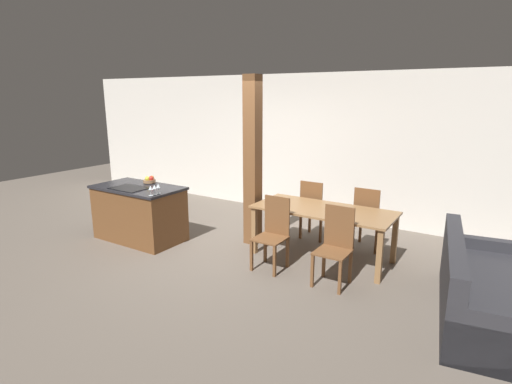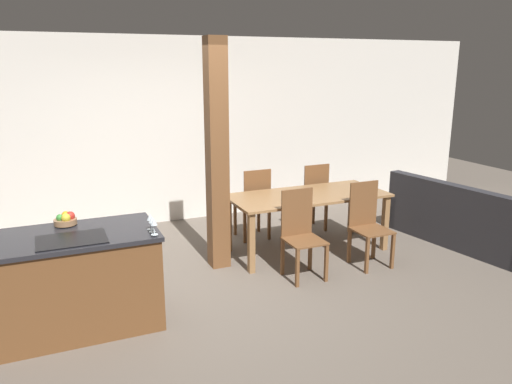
{
  "view_description": "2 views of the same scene",
  "coord_description": "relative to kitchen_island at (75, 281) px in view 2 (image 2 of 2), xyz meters",
  "views": [
    {
      "loc": [
        3.57,
        -4.48,
        2.3
      ],
      "look_at": [
        0.6,
        0.2,
        0.95
      ],
      "focal_mm": 28.0,
      "sensor_mm": 36.0,
      "label": 1
    },
    {
      "loc": [
        -1.49,
        -4.63,
        2.31
      ],
      "look_at": [
        0.6,
        0.2,
        0.95
      ],
      "focal_mm": 35.0,
      "sensor_mm": 36.0,
      "label": 2
    }
  ],
  "objects": [
    {
      "name": "dining_chair_near_left",
      "position": [
        2.38,
        0.21,
        0.06
      ],
      "size": [
        0.4,
        0.4,
        0.97
      ],
      "color": "brown",
      "rests_on": "ground_plane"
    },
    {
      "name": "wine_glass_middle",
      "position": [
        0.66,
        -0.26,
        0.56
      ],
      "size": [
        0.06,
        0.06,
        0.15
      ],
      "color": "silver",
      "rests_on": "kitchen_island"
    },
    {
      "name": "dining_table",
      "position": [
        2.82,
        0.86,
        0.2
      ],
      "size": [
        1.97,
        0.87,
        0.74
      ],
      "color": "olive",
      "rests_on": "ground_plane"
    },
    {
      "name": "kitchen_island",
      "position": [
        0.0,
        0.0,
        0.0
      ],
      "size": [
        1.45,
        0.81,
        0.89
      ],
      "color": "brown",
      "rests_on": "ground_plane"
    },
    {
      "name": "couch",
      "position": [
        4.92,
        0.27,
        -0.17
      ],
      "size": [
        1.21,
        2.15,
        0.83
      ],
      "rotation": [
        0.0,
        0.0,
        1.71
      ],
      "color": "#2D2D33",
      "rests_on": "ground_plane"
    },
    {
      "name": "wine_glass_far",
      "position": [
        0.66,
        -0.18,
        0.56
      ],
      "size": [
        0.06,
        0.06,
        0.15
      ],
      "color": "silver",
      "rests_on": "kitchen_island"
    },
    {
      "name": "dining_chair_far_left",
      "position": [
        2.38,
        1.52,
        0.06
      ],
      "size": [
        0.4,
        0.4,
        0.97
      ],
      "rotation": [
        0.0,
        0.0,
        3.14
      ],
      "color": "brown",
      "rests_on": "ground_plane"
    },
    {
      "name": "wine_glass_near",
      "position": [
        0.66,
        -0.33,
        0.56
      ],
      "size": [
        0.06,
        0.06,
        0.15
      ],
      "color": "silver",
      "rests_on": "kitchen_island"
    },
    {
      "name": "wall_back",
      "position": [
        1.35,
        2.8,
        0.91
      ],
      "size": [
        11.2,
        0.08,
        2.7
      ],
      "color": "silver",
      "rests_on": "ground_plane"
    },
    {
      "name": "dining_chair_far_right",
      "position": [
        3.26,
        1.52,
        0.06
      ],
      "size": [
        0.4,
        0.4,
        0.97
      ],
      "rotation": [
        0.0,
        0.0,
        3.14
      ],
      "color": "brown",
      "rests_on": "ground_plane"
    },
    {
      "name": "dining_chair_near_right",
      "position": [
        3.26,
        0.21,
        0.06
      ],
      "size": [
        0.4,
        0.4,
        0.97
      ],
      "color": "brown",
      "rests_on": "ground_plane"
    },
    {
      "name": "fruit_bowl",
      "position": [
        -0.02,
        0.27,
        0.5
      ],
      "size": [
        0.2,
        0.2,
        0.12
      ],
      "color": "#99704C",
      "rests_on": "kitchen_island"
    },
    {
      "name": "timber_post",
      "position": [
        1.64,
        0.85,
        0.85
      ],
      "size": [
        0.22,
        0.22,
        2.6
      ],
      "color": "brown",
      "rests_on": "ground_plane"
    },
    {
      "name": "ground_plane",
      "position": [
        1.35,
        0.26,
        -0.44
      ],
      "size": [
        16.0,
        16.0,
        0.0
      ],
      "primitive_type": "plane",
      "color": "#665B51"
    }
  ]
}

